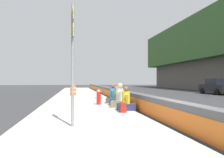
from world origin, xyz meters
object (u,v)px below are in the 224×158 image
at_px(seated_person_middle, 120,100).
at_px(construction_barrel, 73,90).
at_px(seated_person_far, 113,97).
at_px(backpack, 123,108).
at_px(seated_person_foreground, 126,103).
at_px(seated_person_rear, 116,99).
at_px(parked_car_fourth, 217,86).
at_px(fire_hydrant, 99,97).
at_px(route_sign_post, 73,56).

xyz_separation_m(seated_person_middle, construction_barrel, (10.58, 2.40, 0.10)).
height_order(seated_person_far, backpack, seated_person_far).
height_order(seated_person_foreground, backpack, seated_person_foreground).
xyz_separation_m(seated_person_rear, parked_car_fourth, (11.01, -12.97, 0.39)).
bearing_deg(fire_hydrant, backpack, -169.29).
distance_m(seated_person_foreground, parked_car_fourth, 18.60).
relative_size(seated_person_rear, backpack, 2.65).
relative_size(fire_hydrant, backpack, 2.20).
distance_m(route_sign_post, seated_person_far, 7.73).
relative_size(seated_person_middle, seated_person_rear, 1.15).
bearing_deg(seated_person_rear, seated_person_far, 0.17).
distance_m(seated_person_foreground, seated_person_middle, 1.21).
height_order(seated_person_middle, parked_car_fourth, parked_car_fourth).
bearing_deg(parked_car_fourth, seated_person_far, 127.05).
bearing_deg(parked_car_fourth, construction_barrel, 95.84).
distance_m(seated_person_foreground, seated_person_far, 3.57).
bearing_deg(route_sign_post, seated_person_foreground, -33.33).
distance_m(route_sign_post, backpack, 3.96).
xyz_separation_m(construction_barrel, parked_car_fourth, (1.57, -15.38, 0.24)).
height_order(seated_person_middle, backpack, seated_person_middle).
bearing_deg(route_sign_post, parked_car_fourth, -42.06).
xyz_separation_m(fire_hydrant, parked_car_fourth, (10.60, -13.91, 0.27)).
bearing_deg(seated_person_far, seated_person_rear, -179.83).
relative_size(route_sign_post, seated_person_foreground, 3.31).
bearing_deg(route_sign_post, backpack, -36.22).
relative_size(route_sign_post, backpack, 9.00).
bearing_deg(parked_car_fourth, fire_hydrant, 127.31).
distance_m(route_sign_post, parked_car_fourth, 22.89).
distance_m(route_sign_post, construction_barrel, 15.47).
relative_size(route_sign_post, seated_person_rear, 3.39).
xyz_separation_m(seated_person_far, construction_barrel, (8.22, 2.41, 0.13)).
distance_m(fire_hydrant, seated_person_rear, 1.03).
xyz_separation_m(seated_person_rear, seated_person_far, (1.22, 0.00, 0.02)).
distance_m(seated_person_far, backpack, 4.36).
bearing_deg(seated_person_middle, fire_hydrant, 30.91).
bearing_deg(seated_person_middle, construction_barrel, 12.78).
bearing_deg(construction_barrel, seated_person_far, -163.64).
height_order(seated_person_middle, construction_barrel, seated_person_middle).
relative_size(seated_person_middle, backpack, 3.05).
bearing_deg(route_sign_post, construction_barrel, 0.29).
relative_size(fire_hydrant, construction_barrel, 0.93).
relative_size(fire_hydrant, seated_person_foreground, 0.81).
distance_m(seated_person_rear, backpack, 3.15).
bearing_deg(parked_car_fourth, route_sign_post, 137.94).
relative_size(fire_hydrant, parked_car_fourth, 0.19).
bearing_deg(route_sign_post, seated_person_rear, -21.45).
relative_size(route_sign_post, parked_car_fourth, 0.80).
bearing_deg(construction_barrel, seated_person_foreground, -168.29).
height_order(fire_hydrant, seated_person_far, seated_person_far).
bearing_deg(seated_person_rear, route_sign_post, 158.55).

